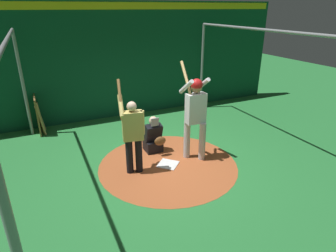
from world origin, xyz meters
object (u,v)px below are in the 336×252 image
(home_plate, at_px, (168,164))
(bat_rack, at_px, (38,114))
(catcher, at_px, (154,138))
(visitor, at_px, (133,133))
(batter, at_px, (195,111))

(home_plate, relative_size, bat_rack, 0.36)
(catcher, bearing_deg, visitor, -46.49)
(home_plate, relative_size, visitor, 0.21)
(catcher, xyz_separation_m, visitor, (0.70, -0.74, 0.56))
(home_plate, bearing_deg, visitor, -93.58)
(batter, distance_m, visitor, 1.49)
(visitor, bearing_deg, batter, 100.83)
(catcher, relative_size, bat_rack, 0.78)
(batter, height_order, bat_rack, batter)
(visitor, bearing_deg, catcher, 144.64)
(home_plate, relative_size, batter, 0.19)
(home_plate, xyz_separation_m, visitor, (-0.05, -0.78, 0.91))
(visitor, xyz_separation_m, bat_rack, (-3.36, -1.73, -0.43))
(batter, bearing_deg, bat_rack, -136.48)
(home_plate, bearing_deg, catcher, -177.14)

